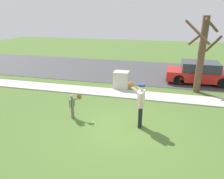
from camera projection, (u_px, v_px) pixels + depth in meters
name	position (u px, v px, depth m)	size (l,w,h in m)	color
ground_plane	(136.00, 96.00, 11.52)	(48.00, 48.00, 0.00)	#4C6B2D
sidewalk_strip	(136.00, 95.00, 11.60)	(36.00, 1.20, 0.06)	beige
road_surface	(145.00, 72.00, 16.16)	(36.00, 6.80, 0.02)	#424244
person_adult	(140.00, 101.00, 8.10)	(0.70, 0.66, 1.77)	black
person_child	(74.00, 103.00, 8.94)	(0.47, 0.41, 1.08)	#6B6656
baseball	(93.00, 122.00, 8.70)	(0.07, 0.07, 0.07)	white
utility_cabinet	(121.00, 80.00, 12.49)	(0.86, 0.69, 1.03)	beige
street_tree_near	(202.00, 53.00, 11.36)	(1.84, 1.88, 4.10)	brown
parked_hatchback_red	(199.00, 73.00, 13.44)	(4.00, 1.75, 1.33)	red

